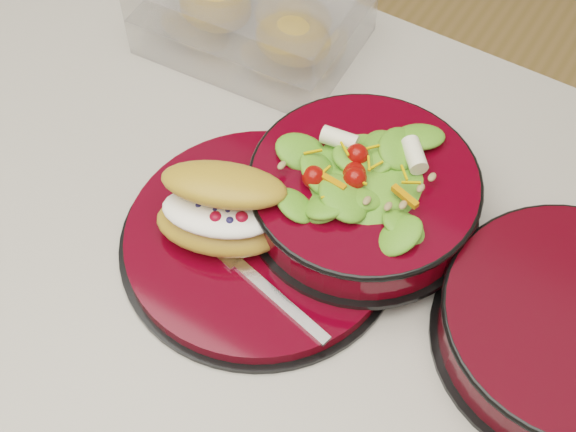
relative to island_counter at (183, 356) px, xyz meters
The scene contains 7 objects.
island_counter is the anchor object (origin of this frame).
dinner_plate 0.48m from the island_counter, ahead, with size 0.28×0.28×0.02m.
salad_bowl 0.56m from the island_counter, 17.42° to the left, with size 0.23×0.23×0.10m.
croissant 0.52m from the island_counter, 10.32° to the right, with size 0.14×0.12×0.07m.
fork 0.51m from the island_counter, 16.03° to the right, with size 0.15×0.05×0.00m.
pastry_box 0.55m from the island_counter, 91.76° to the left, with size 0.26×0.19×0.09m.
extra_bowl 0.66m from the island_counter, ahead, with size 0.25×0.25×0.05m.
Camera 1 is at (0.42, -0.37, 1.57)m, focal length 50.00 mm.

